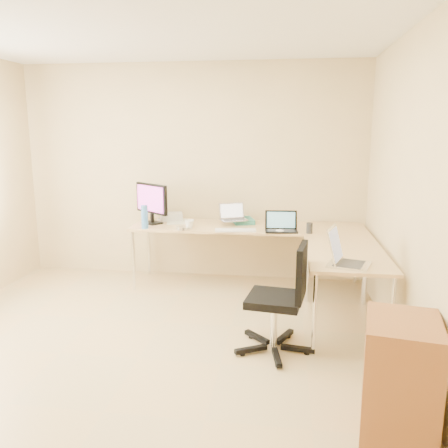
# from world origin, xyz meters

# --- Properties ---
(floor) EXTENTS (4.50, 4.50, 0.00)m
(floor) POSITION_xyz_m (0.00, 0.00, 0.00)
(floor) COLOR tan
(floor) RESTS_ON ground
(ceiling) EXTENTS (4.50, 4.50, 0.00)m
(ceiling) POSITION_xyz_m (0.00, 0.00, 2.60)
(ceiling) COLOR white
(ceiling) RESTS_ON ground
(wall_back) EXTENTS (4.50, 0.00, 4.50)m
(wall_back) POSITION_xyz_m (0.00, 2.25, 1.30)
(wall_back) COLOR #D6BB85
(wall_back) RESTS_ON ground
(wall_right) EXTENTS (0.00, 4.50, 4.50)m
(wall_right) POSITION_xyz_m (2.10, 0.00, 1.30)
(wall_right) COLOR #D6BB85
(wall_right) RESTS_ON ground
(desk_main) EXTENTS (2.65, 0.70, 0.73)m
(desk_main) POSITION_xyz_m (0.72, 1.85, 0.36)
(desk_main) COLOR tan
(desk_main) RESTS_ON ground
(desk_return) EXTENTS (0.70, 1.30, 0.73)m
(desk_return) POSITION_xyz_m (1.70, 0.85, 0.36)
(desk_return) COLOR tan
(desk_return) RESTS_ON ground
(monitor) EXTENTS (0.55, 0.48, 0.47)m
(monitor) POSITION_xyz_m (-0.40, 1.84, 0.97)
(monitor) COLOR black
(monitor) RESTS_ON desk_main
(book_stack) EXTENTS (0.31, 0.37, 0.05)m
(book_stack) POSITION_xyz_m (0.65, 2.02, 0.76)
(book_stack) COLOR #276D5F
(book_stack) RESTS_ON desk_main
(laptop_center) EXTENTS (0.37, 0.33, 0.19)m
(laptop_center) POSITION_xyz_m (0.55, 1.89, 0.88)
(laptop_center) COLOR #ADADC8
(laptop_center) RESTS_ON desk_main
(laptop_black) EXTENTS (0.36, 0.28, 0.22)m
(laptop_black) POSITION_xyz_m (1.11, 1.60, 0.84)
(laptop_black) COLOR black
(laptop_black) RESTS_ON desk_main
(keyboard) EXTENTS (0.46, 0.18, 0.02)m
(keyboard) POSITION_xyz_m (0.61, 1.55, 0.74)
(keyboard) COLOR silver
(keyboard) RESTS_ON desk_main
(mouse) EXTENTS (0.10, 0.08, 0.03)m
(mouse) POSITION_xyz_m (1.09, 1.55, 0.75)
(mouse) COLOR white
(mouse) RESTS_ON desk_main
(mug) EXTENTS (0.13, 0.13, 0.10)m
(mug) POSITION_xyz_m (0.09, 1.62, 0.78)
(mug) COLOR silver
(mug) RESTS_ON desk_main
(cd_stack) EXTENTS (0.16, 0.16, 0.03)m
(cd_stack) POSITION_xyz_m (0.02, 1.55, 0.75)
(cd_stack) COLOR white
(cd_stack) RESTS_ON desk_main
(water_bottle) EXTENTS (0.10, 0.10, 0.26)m
(water_bottle) POSITION_xyz_m (-0.40, 1.55, 0.86)
(water_bottle) COLOR #3A72B8
(water_bottle) RESTS_ON desk_main
(papers) EXTENTS (0.31, 0.38, 0.01)m
(papers) POSITION_xyz_m (-0.14, 1.97, 0.73)
(papers) COLOR #E8EBCE
(papers) RESTS_ON desk_main
(white_box) EXTENTS (0.29, 0.25, 0.09)m
(white_box) POSITION_xyz_m (-0.22, 2.05, 0.78)
(white_box) COLOR beige
(white_box) RESTS_ON desk_main
(desk_fan) EXTENTS (0.26, 0.26, 0.26)m
(desk_fan) POSITION_xyz_m (-0.35, 2.05, 0.86)
(desk_fan) COLOR white
(desk_fan) RESTS_ON desk_main
(black_cup) EXTENTS (0.09, 0.09, 0.11)m
(black_cup) POSITION_xyz_m (1.40, 1.55, 0.79)
(black_cup) COLOR black
(black_cup) RESTS_ON desk_main
(laptop_return) EXTENTS (0.45, 0.40, 0.25)m
(laptop_return) POSITION_xyz_m (1.67, 0.40, 0.85)
(laptop_return) COLOR silver
(laptop_return) RESTS_ON desk_return
(office_chair) EXTENTS (0.63, 0.63, 0.93)m
(office_chair) POSITION_xyz_m (1.08, 0.30, 0.50)
(office_chair) COLOR black
(office_chair) RESTS_ON ground
(cabinet) EXTENTS (0.51, 0.59, 0.72)m
(cabinet) POSITION_xyz_m (1.85, -0.66, 0.36)
(cabinet) COLOR brown
(cabinet) RESTS_ON ground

